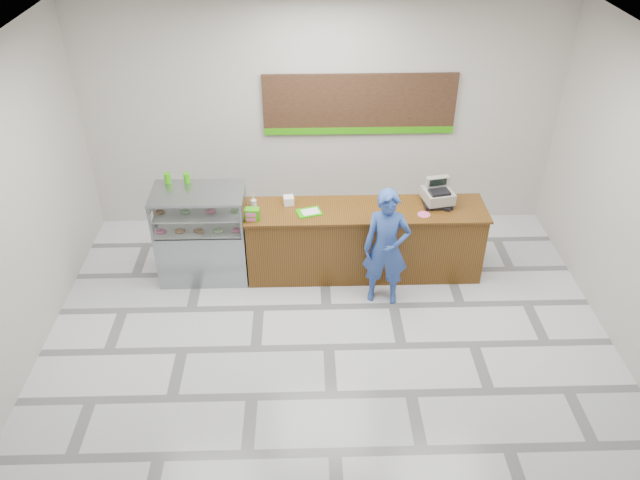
{
  "coord_description": "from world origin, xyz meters",
  "views": [
    {
      "loc": [
        -0.27,
        -5.58,
        5.34
      ],
      "look_at": [
        -0.08,
        0.9,
        0.98
      ],
      "focal_mm": 35.0,
      "sensor_mm": 36.0,
      "label": 1
    }
  ],
  "objects_px": {
    "sales_counter": "(364,241)",
    "display_case": "(202,234)",
    "serving_tray": "(309,212)",
    "cash_register": "(438,195)",
    "customer": "(386,248)"
  },
  "relations": [
    {
      "from": "sales_counter",
      "to": "display_case",
      "type": "distance_m",
      "value": 2.23
    },
    {
      "from": "serving_tray",
      "to": "cash_register",
      "type": "bearing_deg",
      "value": -10.32
    },
    {
      "from": "sales_counter",
      "to": "customer",
      "type": "xyz_separation_m",
      "value": [
        0.22,
        -0.62,
        0.3
      ]
    },
    {
      "from": "display_case",
      "to": "cash_register",
      "type": "xyz_separation_m",
      "value": [
        3.2,
        0.12,
        0.49
      ]
    },
    {
      "from": "cash_register",
      "to": "sales_counter",
      "type": "bearing_deg",
      "value": 175.68
    },
    {
      "from": "sales_counter",
      "to": "serving_tray",
      "type": "relative_size",
      "value": 8.81
    },
    {
      "from": "display_case",
      "to": "serving_tray",
      "type": "bearing_deg",
      "value": -2.81
    },
    {
      "from": "display_case",
      "to": "serving_tray",
      "type": "distance_m",
      "value": 1.51
    },
    {
      "from": "sales_counter",
      "to": "cash_register",
      "type": "relative_size",
      "value": 7.17
    },
    {
      "from": "display_case",
      "to": "cash_register",
      "type": "relative_size",
      "value": 2.92
    },
    {
      "from": "cash_register",
      "to": "serving_tray",
      "type": "height_order",
      "value": "cash_register"
    },
    {
      "from": "sales_counter",
      "to": "serving_tray",
      "type": "bearing_deg",
      "value": -174.58
    },
    {
      "from": "cash_register",
      "to": "serving_tray",
      "type": "bearing_deg",
      "value": 174.88
    },
    {
      "from": "cash_register",
      "to": "customer",
      "type": "bearing_deg",
      "value": -147.38
    },
    {
      "from": "cash_register",
      "to": "customer",
      "type": "distance_m",
      "value": 1.12
    }
  ]
}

